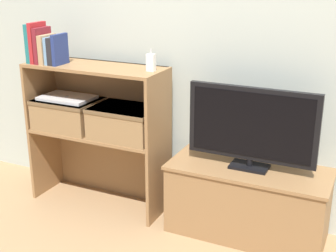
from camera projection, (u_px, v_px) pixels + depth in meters
ground_plane at (156, 229)px, 2.90m from camera, size 16.00×16.00×0.00m
wall_back at (186, 25)px, 2.88m from camera, size 10.00×0.05×2.40m
tv_stand at (247, 201)px, 2.79m from camera, size 0.94×0.41×0.43m
tv at (252, 126)px, 2.63m from camera, size 0.75×0.14×0.48m
bookshelf_lower_tier at (105, 155)px, 3.20m from camera, size 0.92×0.34×0.51m
bookshelf_upper_tier at (101, 88)px, 3.05m from camera, size 0.92×0.34×0.44m
book_teal at (34, 43)px, 3.01m from camera, size 0.03×0.14×0.25m
book_crimson at (38, 43)px, 3.00m from camera, size 0.03×0.15×0.26m
book_maroon at (43, 45)px, 2.99m from camera, size 0.03×0.15×0.23m
book_tan at (47, 49)px, 2.98m from camera, size 0.03×0.15×0.18m
book_skyblue at (51, 50)px, 2.97m from camera, size 0.02×0.13×0.17m
book_charcoal at (55, 51)px, 2.95m from camera, size 0.04×0.13×0.17m
book_navy at (60, 49)px, 2.94m from camera, size 0.02×0.14×0.19m
baby_monitor at (151, 63)px, 2.76m from camera, size 0.05×0.04×0.13m
storage_basket_left at (68, 112)px, 3.13m from camera, size 0.42×0.31×0.20m
storage_basket_right at (125, 121)px, 2.95m from camera, size 0.42×0.31×0.20m
laptop at (67, 98)px, 3.09m from camera, size 0.35×0.23×0.02m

